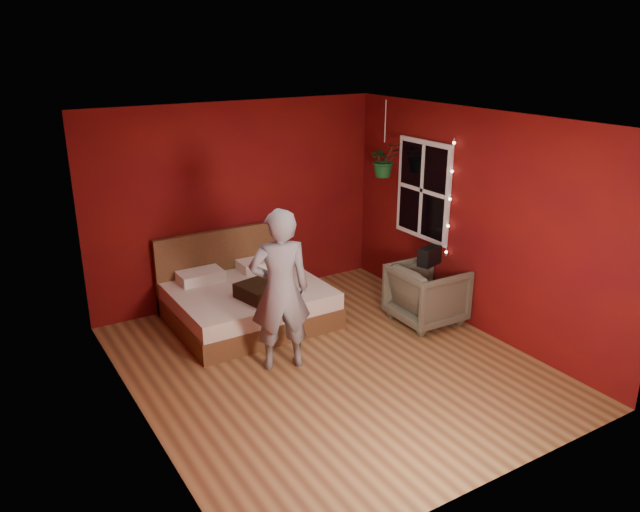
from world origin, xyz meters
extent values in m
plane|color=#9B6F3E|center=(0.00, 0.00, 0.00)|extent=(4.50, 4.50, 0.00)
cube|color=maroon|center=(0.00, 2.26, 1.30)|extent=(4.00, 0.02, 2.60)
cube|color=maroon|center=(0.00, -2.26, 1.30)|extent=(4.00, 0.02, 2.60)
cube|color=maroon|center=(-2.01, 0.00, 1.30)|extent=(0.02, 4.50, 2.60)
cube|color=maroon|center=(2.01, 0.00, 1.30)|extent=(0.02, 4.50, 2.60)
cube|color=silver|center=(0.00, 0.00, 2.61)|extent=(4.00, 4.50, 0.02)
cube|color=white|center=(1.97, 0.90, 1.50)|extent=(0.04, 0.97, 1.27)
cube|color=black|center=(1.96, 0.90, 1.50)|extent=(0.02, 0.85, 1.15)
cube|color=white|center=(1.95, 0.90, 1.50)|extent=(0.03, 0.05, 1.15)
cube|color=white|center=(1.95, 0.90, 1.50)|extent=(0.03, 0.85, 0.05)
cylinder|color=silver|center=(1.94, 0.38, 1.50)|extent=(0.01, 0.01, 1.45)
sphere|color=#FFF2CC|center=(1.94, 0.38, 0.83)|extent=(0.04, 0.04, 0.04)
sphere|color=#FFF2CC|center=(1.94, 0.38, 1.16)|extent=(0.04, 0.04, 0.04)
sphere|color=#FFF2CC|center=(1.94, 0.38, 1.50)|extent=(0.04, 0.04, 0.04)
sphere|color=#FFF2CC|center=(1.94, 0.38, 1.84)|extent=(0.04, 0.04, 0.04)
sphere|color=#FFF2CC|center=(1.94, 0.38, 2.17)|extent=(0.04, 0.04, 0.04)
cube|color=brown|center=(-0.27, 1.42, 0.13)|extent=(1.82, 1.55, 0.26)
cube|color=white|center=(-0.27, 1.42, 0.36)|extent=(1.79, 1.52, 0.20)
cube|color=brown|center=(-0.27, 2.16, 0.50)|extent=(1.82, 0.07, 1.00)
cube|color=white|center=(-0.68, 1.94, 0.52)|extent=(0.55, 0.35, 0.13)
cube|color=white|center=(0.14, 1.94, 0.52)|extent=(0.55, 0.35, 0.13)
imported|color=gray|center=(-0.45, 0.26, 0.87)|extent=(0.73, 0.58, 1.75)
imported|color=#686953|center=(1.60, 0.30, 0.37)|extent=(0.82, 0.80, 0.73)
cube|color=black|center=(1.63, 0.33, 0.84)|extent=(0.34, 0.23, 0.22)
cube|color=black|center=(-0.27, 1.07, 0.54)|extent=(0.57, 0.57, 0.17)
cylinder|color=silver|center=(1.67, 1.35, 2.33)|extent=(0.01, 0.01, 0.53)
imported|color=#175224|center=(1.67, 1.35, 1.85)|extent=(0.43, 0.39, 0.45)
camera|label=1|loc=(-3.21, -5.02, 3.35)|focal=35.00mm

